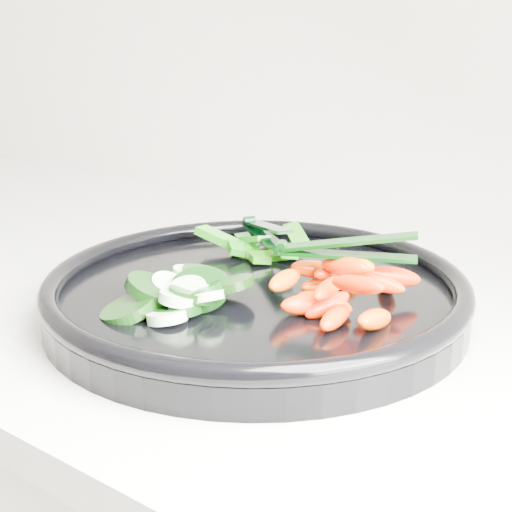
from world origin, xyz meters
The scene contains 6 objects.
veggie_tray centered at (0.38, 1.64, 0.95)m, with size 0.41×0.41×0.04m.
cucumber_pile centered at (0.35, 1.57, 0.96)m, with size 0.12×0.14×0.04m.
carrot_pile centered at (0.46, 1.65, 0.97)m, with size 0.11×0.14×0.06m.
pepper_pile centered at (0.32, 1.72, 0.96)m, with size 0.11×0.10×0.04m.
tong_carrot centered at (0.46, 1.65, 1.00)m, with size 0.11×0.06×0.02m.
tong_pepper centered at (0.33, 1.72, 0.98)m, with size 0.10×0.08×0.02m.
Camera 1 is at (0.74, 1.17, 1.18)m, focal length 50.00 mm.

